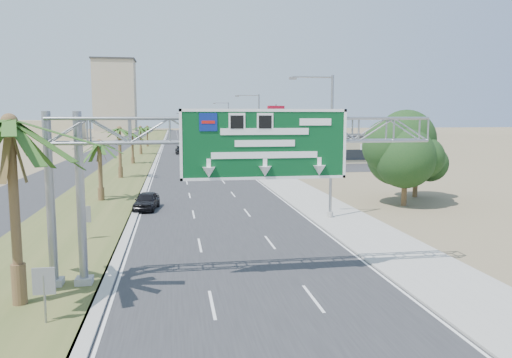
{
  "coord_description": "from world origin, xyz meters",
  "views": [
    {
      "loc": [
        -3.32,
        -11.39,
        7.18
      ],
      "look_at": [
        0.54,
        12.03,
        4.2
      ],
      "focal_mm": 35.0,
      "sensor_mm": 36.0,
      "label": 1
    }
  ],
  "objects": [
    {
      "name": "palm_row_b",
      "position": [
        -9.5,
        32.0,
        4.9
      ],
      "size": [
        3.99,
        3.99,
        5.95
      ],
      "color": "brown",
      "rests_on": "ground"
    },
    {
      "name": "oak_near",
      "position": [
        15.0,
        26.0,
        4.53
      ],
      "size": [
        4.5,
        4.5,
        6.8
      ],
      "color": "brown",
      "rests_on": "ground"
    },
    {
      "name": "palm_row_f",
      "position": [
        -9.5,
        110.0,
        4.71
      ],
      "size": [
        3.99,
        3.99,
        5.75
      ],
      "color": "brown",
      "rests_on": "ground"
    },
    {
      "name": "pole_sign_red_far",
      "position": [
        10.07,
        82.7,
        5.95
      ],
      "size": [
        2.21,
        0.83,
        7.58
      ],
      "color": "gray",
      "rests_on": "ground"
    },
    {
      "name": "car_far",
      "position": [
        -2.01,
        85.69,
        0.75
      ],
      "size": [
        2.25,
        5.24,
        1.5
      ],
      "primitive_type": "imported",
      "rotation": [
        0.0,
        0.0,
        0.03
      ],
      "color": "black",
      "rests_on": "ground"
    },
    {
      "name": "pole_sign_red_near",
      "position": [
        10.16,
        54.12,
        6.92
      ],
      "size": [
        2.4,
        0.88,
        8.81
      ],
      "color": "gray",
      "rests_on": "ground"
    },
    {
      "name": "palm_row_c",
      "position": [
        -9.5,
        48.0,
        5.66
      ],
      "size": [
        3.99,
        3.99,
        6.75
      ],
      "color": "brown",
      "rests_on": "ground"
    },
    {
      "name": "median_signback_a",
      "position": [
        -7.8,
        6.0,
        1.45
      ],
      "size": [
        0.75,
        0.08,
        2.08
      ],
      "color": "gray",
      "rests_on": "ground"
    },
    {
      "name": "tower_distant",
      "position": [
        -32.0,
        250.0,
        17.5
      ],
      "size": [
        20.0,
        16.0,
        35.0
      ],
      "primitive_type": "cube",
      "color": "tan",
      "rests_on": "ground"
    },
    {
      "name": "palm_row_e",
      "position": [
        -9.5,
        85.0,
        5.09
      ],
      "size": [
        3.99,
        3.99,
        6.15
      ],
      "color": "brown",
      "rests_on": "ground"
    },
    {
      "name": "median_grass",
      "position": [
        -10.0,
        110.0,
        0.06
      ],
      "size": [
        7.0,
        300.0,
        0.12
      ],
      "primitive_type": "cube",
      "color": "#455324",
      "rests_on": "ground"
    },
    {
      "name": "signal_mast",
      "position": [
        5.17,
        71.97,
        4.85
      ],
      "size": [
        10.28,
        0.71,
        8.0
      ],
      "color": "gray",
      "rests_on": "ground"
    },
    {
      "name": "median_signback_b",
      "position": [
        -8.5,
        18.0,
        1.45
      ],
      "size": [
        0.75,
        0.08,
        2.08
      ],
      "color": "gray",
      "rests_on": "ground"
    },
    {
      "name": "palm_row_d",
      "position": [
        -9.5,
        66.0,
        4.42
      ],
      "size": [
        3.99,
        3.99,
        5.45
      ],
      "color": "brown",
      "rests_on": "ground"
    },
    {
      "name": "streetlight_far",
      "position": [
        7.3,
        88.0,
        4.69
      ],
      "size": [
        3.27,
        0.44,
        10.0
      ],
      "color": "gray",
      "rests_on": "ground"
    },
    {
      "name": "streetlight_mid",
      "position": [
        7.3,
        52.0,
        4.69
      ],
      "size": [
        3.27,
        0.44,
        10.0
      ],
      "color": "gray",
      "rests_on": "ground"
    },
    {
      "name": "oak_far",
      "position": [
        18.0,
        30.0,
        3.82
      ],
      "size": [
        3.5,
        3.5,
        5.6
      ],
      "color": "brown",
      "rests_on": "ground"
    },
    {
      "name": "streetlight_near",
      "position": [
        7.3,
        22.0,
        4.69
      ],
      "size": [
        3.27,
        0.44,
        10.0
      ],
      "color": "gray",
      "rests_on": "ground"
    },
    {
      "name": "road",
      "position": [
        0.0,
        110.0,
        0.01
      ],
      "size": [
        12.0,
        300.0,
        0.02
      ],
      "primitive_type": "cube",
      "color": "#28282B",
      "rests_on": "ground"
    },
    {
      "name": "car_left_lane",
      "position": [
        -5.5,
        27.53,
        0.69
      ],
      "size": [
        2.15,
        4.21,
        1.37
      ],
      "primitive_type": "imported",
      "rotation": [
        0.0,
        0.0,
        -0.14
      ],
      "color": "black",
      "rests_on": "ground"
    },
    {
      "name": "building_distant_right",
      "position": [
        30.0,
        140.0,
        2.5
      ],
      "size": [
        20.0,
        12.0,
        5.0
      ],
      "primitive_type": "cube",
      "color": "tan",
      "rests_on": "ground"
    },
    {
      "name": "opposing_road",
      "position": [
        -17.0,
        110.0,
        0.01
      ],
      "size": [
        8.0,
        300.0,
        0.02
      ],
      "primitive_type": "cube",
      "color": "#28282B",
      "rests_on": "ground"
    },
    {
      "name": "pole_sign_blue",
      "position": [
        11.18,
        51.36,
        5.27
      ],
      "size": [
        2.02,
        0.48,
        7.23
      ],
      "color": "gray",
      "rests_on": "ground"
    },
    {
      "name": "sign_gantry",
      "position": [
        -1.06,
        9.93,
        6.06
      ],
      "size": [
        16.75,
        1.24,
        7.5
      ],
      "color": "gray",
      "rests_on": "ground"
    },
    {
      "name": "car_right_lane",
      "position": [
        2.44,
        66.43,
        0.8
      ],
      "size": [
        2.67,
        5.77,
        1.6
      ],
      "primitive_type": "imported",
      "rotation": [
        0.0,
        0.0,
        0.0
      ],
      "color": "gray",
      "rests_on": "ground"
    },
    {
      "name": "palm_near",
      "position": [
        -9.2,
        8.0,
        6.93
      ],
      "size": [
        5.7,
        5.7,
        8.35
      ],
      "color": "brown",
      "rests_on": "ground"
    },
    {
      "name": "car_mid_lane",
      "position": [
        1.2,
        61.24,
        0.73
      ],
      "size": [
        2.04,
        4.6,
        1.47
      ],
      "primitive_type": "imported",
      "rotation": [
        0.0,
        0.0,
        -0.11
      ],
      "color": "maroon",
      "rests_on": "ground"
    },
    {
      "name": "sidewalk_right",
      "position": [
        8.5,
        110.0,
        0.05
      ],
      "size": [
        4.0,
        300.0,
        0.1
      ],
      "primitive_type": "cube",
      "color": "#9E9B93",
      "rests_on": "ground"
    },
    {
      "name": "building_distant_left",
      "position": [
        -45.0,
        160.0,
        3.0
      ],
      "size": [
        24.0,
        14.0,
        6.0
      ],
      "primitive_type": "cube",
      "color": "tan",
      "rests_on": "ground"
    },
    {
      "name": "store_building",
      "position": [
        22.0,
        66.0,
        2.0
      ],
      "size": [
        18.0,
        10.0,
        4.0
      ],
      "primitive_type": "cube",
      "color": "tan",
      "rests_on": "ground"
    }
  ]
}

